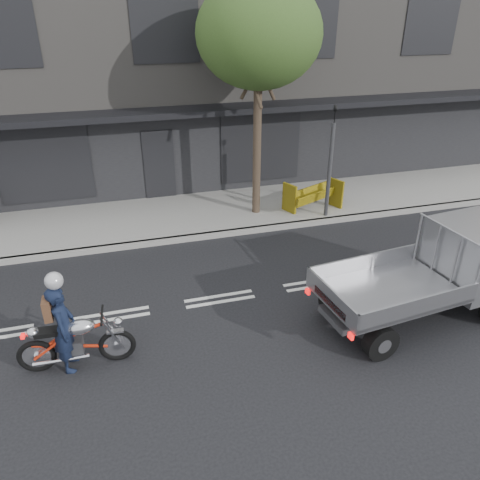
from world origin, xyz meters
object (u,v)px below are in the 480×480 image
at_px(traffic_light_pole, 330,169).
at_px(motorcycle, 76,341).
at_px(flatbed_ute, 459,262).
at_px(construction_barrier, 316,198).
at_px(rider, 64,329).
at_px(street_tree, 259,35).

xyz_separation_m(traffic_light_pole, motorcycle, (-7.23, -4.73, -1.09)).
xyz_separation_m(motorcycle, flatbed_ute, (7.88, -0.30, 0.59)).
relative_size(traffic_light_pole, construction_barrier, 2.06).
bearing_deg(rider, construction_barrier, -51.32).
bearing_deg(street_tree, motorcycle, -133.16).
xyz_separation_m(street_tree, flatbed_ute, (2.65, -5.88, -4.12)).
relative_size(motorcycle, construction_barrier, 1.25).
xyz_separation_m(rider, construction_barrier, (7.17, 5.04, -0.24)).
height_order(street_tree, flatbed_ute, street_tree).
height_order(flatbed_ute, construction_barrier, flatbed_ute).
xyz_separation_m(street_tree, motorcycle, (-5.23, -5.58, -4.72)).
bearing_deg(rider, traffic_light_pole, -53.78).
bearing_deg(flatbed_ute, construction_barrier, 92.89).
height_order(traffic_light_pole, construction_barrier, traffic_light_pole).
xyz_separation_m(flatbed_ute, construction_barrier, (-0.86, 5.34, -0.53)).
relative_size(street_tree, construction_barrier, 3.97).
bearing_deg(rider, motorcycle, -86.43).
relative_size(flatbed_ute, construction_barrier, 2.67).
bearing_deg(rider, flatbed_ute, -88.54).
height_order(motorcycle, flatbed_ute, flatbed_ute).
relative_size(rider, flatbed_ute, 0.38).
relative_size(street_tree, rider, 3.88).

